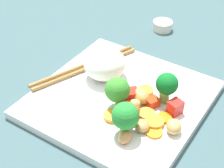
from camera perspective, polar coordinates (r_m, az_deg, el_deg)
The scene contains 23 objects.
ground_plane at distance 64.77cm, azimuth 1.28°, elevation -3.61°, with size 110.00×110.00×2.00cm, color #385459.
square_plate at distance 63.62cm, azimuth 1.30°, elevation -2.44°, with size 28.19×28.19×1.49cm, color white.
rice_mound at distance 65.93cm, azimuth -1.14°, elevation 3.20°, with size 7.56×7.86×5.70cm, color white.
broccoli_floret_0 at distance 60.42cm, azimuth 8.68°, elevation -0.19°, with size 3.83×3.83×5.90cm.
broccoli_floret_1 at distance 58.94cm, azimuth 0.86°, elevation -0.99°, with size 4.27×4.27×5.72cm.
broccoli_floret_2 at distance 54.29cm, azimuth 2.14°, elevation -5.13°, with size 4.31×4.31×5.78cm.
carrot_slice_0 at distance 58.15cm, azimuth 6.76°, elevation -6.01°, with size 3.15×3.15×0.80cm, color orange.
carrot_slice_1 at distance 56.81cm, azimuth 6.71°, elevation -7.62°, with size 2.63×2.63×0.40cm, color orange.
carrot_slice_2 at distance 59.38cm, azimuth 5.50°, elevation -4.79°, with size 2.76×2.76×0.74cm, color orange.
carrot_slice_3 at distance 58.81cm, azimuth 0.05°, elevation -5.09°, with size 2.97×2.97×0.74cm, color orange.
carrot_slice_4 at distance 63.94cm, azimuth 5.34°, elevation -1.06°, with size 2.69×2.69×0.75cm, color orange.
carrot_slice_5 at distance 59.31cm, azimuth 8.30°, elevation -5.31°, with size 2.52×2.52×0.48cm, color orange.
pepper_chunk_0 at distance 58.30cm, azimuth 2.63°, elevation -4.50°, with size 2.95×2.21×2.39cm, color red.
pepper_chunk_1 at distance 60.02cm, azimuth 9.98°, elevation -3.67°, with size 2.26×1.98×2.39cm, color red.
pepper_chunk_2 at distance 61.08cm, azimuth 6.45°, elevation -2.91°, with size 2.12×1.75×1.51cm, color red.
pepper_chunk_3 at distance 61.66cm, azimuth 2.76°, elevation -1.89°, with size 2.71×2.26×2.04cm, color red.
chicken_piece_0 at distance 56.88cm, azimuth 9.80°, elevation -6.68°, with size 2.84×2.42×2.15cm, color tan.
chicken_piece_1 at distance 56.75cm, azimuth 4.81°, elevation -6.61°, with size 2.65×2.42×1.65cm, color #AF874B.
chicken_piece_2 at distance 61.53cm, azimuth 4.64°, elevation -1.89°, with size 3.57×2.83×2.36cm, color #BE8D46.
chicken_piece_3 at distance 59.84cm, azimuth 3.42°, elevation -3.38°, with size 2.65×1.91×2.07cm, color tan.
chicken_piece_4 at distance 54.91cm, azimuth 2.08°, elevation -8.40°, with size 2.67×1.94×1.67cm, color tan.
chopstick_pair at distance 69.59cm, azimuth -4.33°, elevation 2.71°, with size 21.71×11.54×0.73cm.
sauce_cup at distance 85.64cm, azimuth 8.03°, elevation 9.18°, with size 4.54×4.54×2.08cm, color silver.
Camera 1 is at (42.30, 22.99, 42.32)cm, focal length 57.56 mm.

